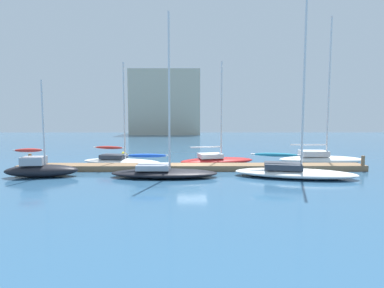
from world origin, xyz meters
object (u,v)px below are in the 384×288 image
sailboat_2 (163,171)px  harbor_building_distant (166,103)px  sailboat_4 (293,170)px  sailboat_0 (40,169)px  sailboat_3 (217,159)px  sailboat_5 (321,158)px  mooring_buoy_yellow (124,154)px  sailboat_1 (120,160)px

sailboat_2 → harbor_building_distant: harbor_building_distant is taller
sailboat_4 → sailboat_0: bearing=-168.4°
sailboat_3 → harbor_building_distant: size_ratio=0.55×
sailboat_5 → mooring_buoy_yellow: 20.38m
sailboat_3 → sailboat_5: sailboat_5 is taller
sailboat_4 → harbor_building_distant: (-13.77, 56.07, 7.40)m
sailboat_2 → sailboat_3: size_ratio=1.24×
sailboat_4 → sailboat_5: 7.96m
sailboat_5 → mooring_buoy_yellow: bearing=167.3°
sailboat_1 → mooring_buoy_yellow: 5.53m
sailboat_2 → sailboat_3: 7.56m
harbor_building_distant → mooring_buoy_yellow: bearing=-91.5°
sailboat_4 → sailboat_5: bearing=65.4°
mooring_buoy_yellow → sailboat_1: bearing=-81.2°
sailboat_0 → mooring_buoy_yellow: sailboat_0 is taller
sailboat_4 → sailboat_5: sailboat_4 is taller
sailboat_0 → sailboat_3: size_ratio=0.75×
sailboat_0 → harbor_building_distant: harbor_building_distant is taller
sailboat_3 → sailboat_2: bearing=-139.9°
sailboat_4 → harbor_building_distant: bearing=116.3°
sailboat_1 → sailboat_2: sailboat_2 is taller
sailboat_3 → sailboat_5: 9.89m
sailboat_4 → mooring_buoy_yellow: sailboat_4 is taller
sailboat_2 → sailboat_5: 15.68m
sailboat_3 → sailboat_5: bearing=-12.5°
sailboat_1 → sailboat_2: (4.49, -5.86, 0.03)m
sailboat_1 → sailboat_5: bearing=13.5°
sailboat_1 → mooring_buoy_yellow: bearing=111.1°
sailboat_1 → sailboat_3: size_ratio=0.98×
sailboat_4 → sailboat_3: bearing=141.8°
sailboat_1 → sailboat_4: size_ratio=0.65×
sailboat_2 → sailboat_5: size_ratio=0.87×
sailboat_5 → sailboat_3: bearing=-177.3°
harbor_building_distant → sailboat_4: bearing=-76.2°
sailboat_1 → sailboat_5: 18.88m
sailboat_1 → sailboat_5: sailboat_5 is taller
sailboat_4 → mooring_buoy_yellow: (-14.92, 11.46, -0.23)m
sailboat_0 → sailboat_5: (23.46, 6.05, -0.05)m
sailboat_5 → harbor_building_distant: harbor_building_distant is taller
sailboat_0 → sailboat_4: sailboat_4 is taller
sailboat_4 → sailboat_5: size_ratio=1.05×
sailboat_0 → sailboat_5: sailboat_5 is taller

